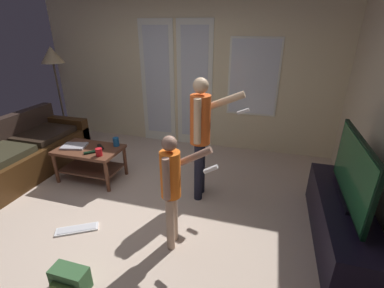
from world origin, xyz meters
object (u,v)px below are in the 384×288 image
(loose_keyboard, at_px, (77,229))
(tv_stand, at_px, (340,223))
(coffee_table, at_px, (90,157))
(backpack, at_px, (70,280))
(flat_screen_tv, at_px, (353,172))
(laptop_closed, at_px, (74,146))
(person_adult, at_px, (201,129))
(leather_couch, at_px, (22,155))
(person_child, at_px, (172,183))
(tv_remote_black, at_px, (100,147))
(dvd_remote_slim, at_px, (90,152))
(cup_near_edge, at_px, (116,142))
(floor_lamp, at_px, (52,59))
(cup_by_laptop, at_px, (99,152))

(loose_keyboard, bearing_deg, tv_stand, 12.96)
(coffee_table, distance_m, loose_keyboard, 1.17)
(backpack, bearing_deg, flat_screen_tv, 29.02)
(laptop_closed, bearing_deg, person_adult, -12.39)
(leather_couch, relative_size, tv_stand, 1.23)
(person_child, relative_size, tv_remote_black, 6.96)
(person_adult, height_order, backpack, person_adult)
(dvd_remote_slim, bearing_deg, cup_near_edge, 11.87)
(dvd_remote_slim, bearing_deg, coffee_table, 89.44)
(flat_screen_tv, height_order, floor_lamp, floor_lamp)
(loose_keyboard, relative_size, cup_near_edge, 3.57)
(flat_screen_tv, height_order, laptop_closed, flat_screen_tv)
(tv_remote_black, xyz_separation_m, dvd_remote_slim, (-0.02, -0.19, 0.00))
(flat_screen_tv, bearing_deg, laptop_closed, 173.70)
(flat_screen_tv, bearing_deg, person_child, -162.48)
(dvd_remote_slim, bearing_deg, laptop_closed, 117.52)
(flat_screen_tv, xyz_separation_m, floor_lamp, (-4.55, 1.54, 0.70))
(tv_stand, distance_m, tv_remote_black, 3.07)
(flat_screen_tv, xyz_separation_m, tv_remote_black, (-3.02, 0.45, -0.32))
(flat_screen_tv, relative_size, backpack, 3.75)
(flat_screen_tv, relative_size, person_child, 0.98)
(floor_lamp, bearing_deg, tv_stand, -18.72)
(backpack, relative_size, cup_near_edge, 2.49)
(tv_remote_black, bearing_deg, tv_stand, 33.78)
(person_child, relative_size, dvd_remote_slim, 6.96)
(laptop_closed, height_order, dvd_remote_slim, laptop_closed)
(backpack, bearing_deg, coffee_table, 119.55)
(laptop_closed, xyz_separation_m, dvd_remote_slim, (0.34, -0.11, -0.00))
(dvd_remote_slim, bearing_deg, loose_keyboard, -111.08)
(leather_couch, relative_size, cup_near_edge, 16.04)
(tv_stand, distance_m, backpack, 2.57)
(flat_screen_tv, distance_m, tv_remote_black, 3.07)
(leather_couch, bearing_deg, cup_by_laptop, -0.93)
(floor_lamp, relative_size, backpack, 5.58)
(person_adult, xyz_separation_m, tv_remote_black, (-1.47, 0.04, -0.43))
(flat_screen_tv, relative_size, cup_by_laptop, 11.42)
(leather_couch, xyz_separation_m, tv_remote_black, (1.24, 0.21, 0.20))
(flat_screen_tv, distance_m, cup_near_edge, 2.90)
(laptop_closed, bearing_deg, loose_keyboard, -67.66)
(tv_stand, xyz_separation_m, laptop_closed, (-3.39, 0.38, 0.25))
(backpack, bearing_deg, cup_by_laptop, 113.63)
(loose_keyboard, height_order, cup_by_laptop, cup_by_laptop)
(person_adult, xyz_separation_m, cup_near_edge, (-1.29, 0.16, -0.38))
(cup_by_laptop, bearing_deg, tv_stand, -4.56)
(person_child, height_order, cup_by_laptop, person_child)
(flat_screen_tv, distance_m, loose_keyboard, 2.86)
(coffee_table, relative_size, tv_stand, 0.54)
(cup_near_edge, bearing_deg, tv_stand, -11.46)
(backpack, bearing_deg, tv_remote_black, 114.66)
(floor_lamp, xyz_separation_m, tv_remote_black, (1.53, -1.08, -1.03))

